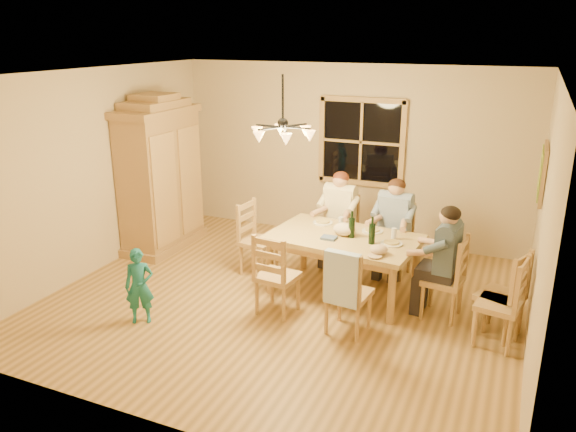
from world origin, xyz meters
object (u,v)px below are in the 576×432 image
at_px(dining_table, 344,244).
at_px(chair_far_left, 339,243).
at_px(chair_end_left, 259,252).
at_px(chair_end_right, 442,292).
at_px(adult_slate_man, 446,248).
at_px(chair_spare_front, 497,318).
at_px(armoire, 161,179).
at_px(child, 139,286).
at_px(chair_far_right, 392,254).
at_px(chandelier, 283,132).
at_px(wine_bottle_a, 352,224).
at_px(chair_spare_back, 499,309).
at_px(chair_near_left, 278,288).
at_px(wine_bottle_b, 372,230).
at_px(chair_near_right, 348,306).
at_px(adult_woman, 340,207).
at_px(adult_plaid_man, 395,216).

height_order(dining_table, chair_far_left, chair_far_left).
distance_m(chair_end_left, chair_end_right, 2.48).
distance_m(adult_slate_man, chair_spare_front, 0.91).
relative_size(armoire, child, 2.63).
bearing_deg(child, chair_far_right, 14.43).
relative_size(chandelier, child, 0.88).
bearing_deg(wine_bottle_a, chair_far_left, 116.74).
distance_m(chandelier, child, 2.35).
distance_m(chair_spare_front, chair_spare_back, 0.21).
bearing_deg(chair_end_right, dining_table, 90.00).
bearing_deg(chair_near_left, wine_bottle_a, 57.59).
bearing_deg(wine_bottle_b, dining_table, 163.26).
xyz_separation_m(chair_near_right, chair_end_left, (-1.59, 1.02, 0.00)).
relative_size(chandelier, wine_bottle_a, 2.33).
xyz_separation_m(chair_far_right, chair_end_left, (-1.67, -0.67, 0.00)).
distance_m(wine_bottle_b, chair_spare_back, 1.62).
relative_size(chair_end_right, chair_spare_front, 1.00).
bearing_deg(chandelier, chair_far_right, 51.45).
bearing_deg(chair_far_right, wine_bottle_b, 92.49).
bearing_deg(dining_table, chair_end_left, 173.86).
bearing_deg(child, chair_end_right, -6.48).
xyz_separation_m(chair_far_left, wine_bottle_b, (0.73, -1.00, 0.62)).
height_order(chair_end_left, adult_woman, adult_woman).
distance_m(adult_slate_man, wine_bottle_b, 0.86).
bearing_deg(chair_spare_back, wine_bottle_a, 101.55).
bearing_deg(child, wine_bottle_a, 7.47).
distance_m(dining_table, adult_woman, 0.97).
distance_m(chair_far_right, chair_end_right, 1.23).
distance_m(chair_far_left, adult_woman, 0.54).
height_order(adult_woman, wine_bottle_a, adult_woman).
xyz_separation_m(dining_table, adult_woman, (-0.35, 0.89, 0.18)).
bearing_deg(armoire, chair_spare_back, -9.30).
xyz_separation_m(chandelier, adult_plaid_man, (1.03, 1.29, -1.24)).
distance_m(adult_plaid_man, chair_spare_front, 2.02).
bearing_deg(wine_bottle_b, chair_spare_back, -7.61).
distance_m(child, chair_spare_back, 3.93).
distance_m(dining_table, chair_near_left, 1.02).
bearing_deg(chair_far_left, adult_slate_man, 153.43).
xyz_separation_m(chair_far_left, chair_end_right, (1.59, -1.02, 0.00)).
xyz_separation_m(dining_table, chair_end_right, (1.23, -0.13, -0.36)).
xyz_separation_m(adult_woman, wine_bottle_b, (0.73, -1.00, 0.08)).
relative_size(chair_end_right, adult_plaid_man, 1.13).
bearing_deg(chair_end_right, child, 121.70).
height_order(chair_near_right, chair_end_left, same).
xyz_separation_m(dining_table, chair_spare_back, (1.86, -0.31, -0.36)).
distance_m(armoire, chair_near_right, 3.72).
relative_size(child, chair_spare_front, 0.88).
bearing_deg(child, chair_end_left, 38.33).
bearing_deg(chair_end_left, adult_woman, 136.74).
distance_m(adult_woman, wine_bottle_a, 1.00).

